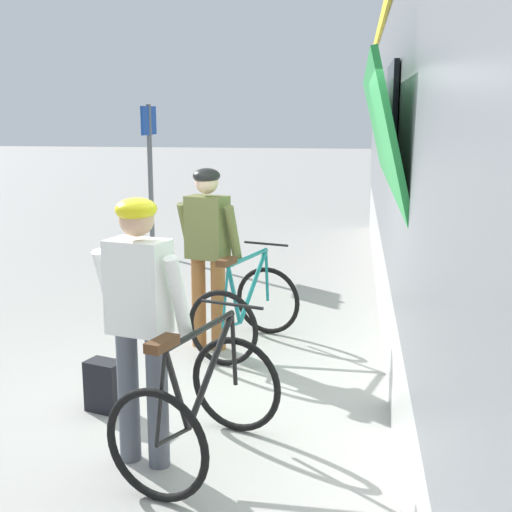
# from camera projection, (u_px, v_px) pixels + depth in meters

# --- Properties ---
(ground_plane) EXTENTS (80.00, 80.00, 0.00)m
(ground_plane) POSITION_uv_depth(u_px,v_px,m) (209.00, 414.00, 5.25)
(ground_plane) COLOR #A09E99
(cyclist_near_in_olive) EXTENTS (0.66, 0.44, 1.76)m
(cyclist_near_in_olive) POSITION_uv_depth(u_px,v_px,m) (208.00, 242.00, 6.53)
(cyclist_near_in_olive) COLOR #935B2D
(cyclist_near_in_olive) RESTS_ON ground
(cyclist_far_in_white) EXTENTS (0.65, 0.40, 1.76)m
(cyclist_far_in_white) POSITION_uv_depth(u_px,v_px,m) (140.00, 309.00, 4.32)
(cyclist_far_in_white) COLOR #4C515B
(cyclist_far_in_white) RESTS_ON ground
(bicycle_near_teal) EXTENTS (0.98, 1.23, 0.99)m
(bicycle_near_teal) POSITION_uv_depth(u_px,v_px,m) (246.00, 309.00, 6.63)
(bicycle_near_teal) COLOR black
(bicycle_near_teal) RESTS_ON ground
(bicycle_far_black) EXTENTS (0.99, 1.23, 0.99)m
(bicycle_far_black) POSITION_uv_depth(u_px,v_px,m) (199.00, 406.00, 4.45)
(bicycle_far_black) COLOR black
(bicycle_far_black) RESTS_ON ground
(backpack_on_platform) EXTENTS (0.32, 0.26, 0.40)m
(backpack_on_platform) POSITION_uv_depth(u_px,v_px,m) (105.00, 386.00, 5.28)
(backpack_on_platform) COLOR black
(backpack_on_platform) RESTS_ON ground
(platform_sign_post) EXTENTS (0.08, 0.70, 2.40)m
(platform_sign_post) POSITION_uv_depth(u_px,v_px,m) (150.00, 154.00, 10.78)
(platform_sign_post) COLOR #595B60
(platform_sign_post) RESTS_ON ground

